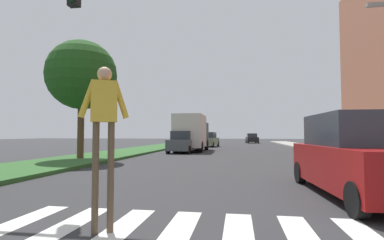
{
  "coord_description": "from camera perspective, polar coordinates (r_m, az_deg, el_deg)",
  "views": [
    {
      "loc": [
        0.91,
        2.68,
        1.46
      ],
      "look_at": [
        -1.37,
        16.96,
        2.18
      ],
      "focal_mm": 27.15,
      "sensor_mm": 36.0,
      "label": 1
    }
  ],
  "objects": [
    {
      "name": "sidewalk_right",
      "position": [
        26.44,
        25.6,
        -5.57
      ],
      "size": [
        3.0,
        64.0,
        0.15
      ],
      "primitive_type": "cube",
      "color": "#9E9991",
      "rests_on": "ground_plane"
    },
    {
      "name": "sedan_far_horizon",
      "position": [
        49.76,
        11.7,
        -3.59
      ],
      "size": [
        2.08,
        4.35,
        1.62
      ],
      "color": "black",
      "rests_on": "ground_plane"
    },
    {
      "name": "sedan_midblock",
      "position": [
        23.35,
        -1.74,
        -4.47
      ],
      "size": [
        1.99,
        4.32,
        1.72
      ],
      "color": "#474C51",
      "rests_on": "ground_plane"
    },
    {
      "name": "crosswalk",
      "position": [
        4.68,
        -2.77,
        -21.02
      ],
      "size": [
        5.85,
        2.2,
        0.01
      ],
      "color": "silver",
      "rests_on": "ground_plane"
    },
    {
      "name": "suv_crossing",
      "position": [
        7.99,
        29.78,
        -6.28
      ],
      "size": [
        2.19,
        4.7,
        1.97
      ],
      "color": "maroon",
      "rests_on": "ground_plane"
    },
    {
      "name": "pedestrian_performer",
      "position": [
        4.58,
        -16.92,
        -0.23
      ],
      "size": [
        0.71,
        0.41,
        2.49
      ],
      "color": "brown",
      "rests_on": "ground_plane"
    },
    {
      "name": "ground_plane",
      "position": [
        27.37,
        7.17,
        -5.87
      ],
      "size": [
        140.0,
        140.0,
        0.0
      ],
      "primitive_type": "plane",
      "color": "#2D2D30"
    },
    {
      "name": "median_strip",
      "position": [
        26.79,
        -9.86,
        -5.76
      ],
      "size": [
        4.04,
        64.0,
        0.15
      ],
      "primitive_type": "cube",
      "color": "#2D5B28",
      "rests_on": "ground_plane"
    },
    {
      "name": "tree_mid",
      "position": [
        17.76,
        -20.84,
        8.23
      ],
      "size": [
        3.92,
        3.92,
        6.64
      ],
      "color": "#4C3823",
      "rests_on": "median_strip"
    },
    {
      "name": "traffic_light_gantry",
      "position": [
        8.31,
        -22.2,
        17.98
      ],
      "size": [
        9.56,
        0.3,
        6.0
      ],
      "color": "gold",
      "rests_on": "median_strip"
    },
    {
      "name": "truck_box_delivery",
      "position": [
        25.36,
        -0.05,
        -2.45
      ],
      "size": [
        2.4,
        6.2,
        3.1
      ],
      "color": "black",
      "rests_on": "ground_plane"
    },
    {
      "name": "sedan_distant",
      "position": [
        34.52,
        3.33,
        -3.94
      ],
      "size": [
        2.21,
        4.58,
        1.72
      ],
      "color": "gray",
      "rests_on": "ground_plane"
    }
  ]
}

